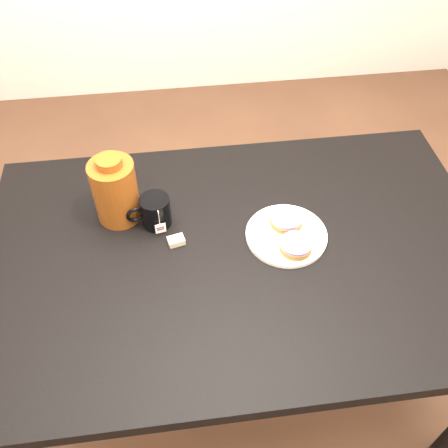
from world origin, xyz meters
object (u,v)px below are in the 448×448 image
Objects in this scene: bagel_back at (286,220)px; bagel_front at (296,246)px; teabag_pouch at (176,241)px; bagel_package at (115,190)px; table at (239,268)px; mug at (155,211)px; plate at (286,235)px.

bagel_front is at bearing -87.06° from bagel_back.
bagel_package reaches higher than teabag_pouch.
teabag_pouch is (-0.17, 0.05, 0.09)m from table.
teabag_pouch is at bearing 167.06° from bagel_front.
table is at bearing -41.81° from mug.
plate is at bearing 12.46° from table.
bagel_front is (0.00, -0.10, -0.00)m from bagel_back.
table is 0.29m from mug.
bagel_front is 0.86× the size of mug.
bagel_front is at bearing -34.50° from mug.
teabag_pouch is (-0.31, -0.02, -0.02)m from bagel_back.
mug is at bearing 164.46° from plate.
table is at bearing 169.78° from bagel_front.
bagel_front is 2.53× the size of teabag_pouch.
mug reaches higher than table.
mug is 2.95× the size of teabag_pouch.
bagel_package reaches higher than bagel_back.
mug reaches higher than bagel_front.
table is 0.41m from bagel_package.
bagel_back is 0.90× the size of mug.
table is 6.57× the size of bagel_package.
teabag_pouch is (-0.31, 0.02, 0.00)m from plate.
table is at bearing -154.13° from bagel_back.
bagel_back is 1.05× the size of bagel_front.
bagel_back is at bearing 25.87° from table.
bagel_back is 0.49m from bagel_package.
plate is 0.37m from mug.
bagel_package is (-0.47, 0.20, 0.07)m from bagel_front.
teabag_pouch is at bearing 176.88° from plate.
mug is at bearing 170.60° from bagel_back.
plate is at bearing 101.89° from bagel_front.
bagel_package is at bearing 140.33° from teabag_pouch.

